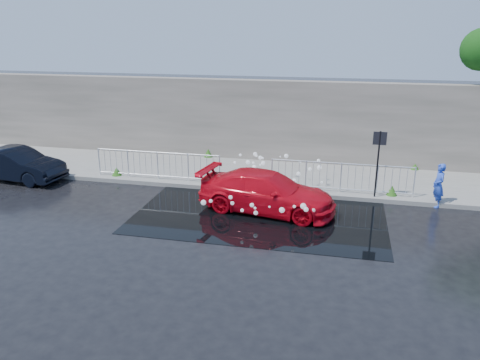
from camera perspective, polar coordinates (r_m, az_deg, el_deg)
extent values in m
plane|color=black|center=(14.56, -0.20, -5.46)|extent=(90.00, 90.00, 0.00)
cube|color=slate|center=(19.13, 3.16, 0.63)|extent=(30.00, 4.00, 0.15)
cube|color=slate|center=(17.26, 2.04, -1.31)|extent=(30.00, 0.25, 0.16)
cube|color=#5E594F|center=(20.79, 4.28, 7.22)|extent=(30.00, 0.60, 3.50)
cube|color=black|center=(15.36, 2.46, -4.14)|extent=(8.00, 5.00, 0.01)
cylinder|color=black|center=(16.78, 16.39, 1.56)|extent=(0.06, 0.06, 2.50)
cube|color=black|center=(16.53, 16.69, 4.88)|extent=(0.45, 0.04, 0.45)
cylinder|color=silver|center=(19.58, -16.78, 2.19)|extent=(0.05, 0.05, 1.10)
cylinder|color=silver|center=(17.71, -2.50, 1.31)|extent=(0.05, 0.05, 1.10)
cylinder|color=silver|center=(18.37, -10.09, 3.34)|extent=(5.00, 0.04, 0.04)
cylinder|color=silver|center=(18.63, -9.93, 0.52)|extent=(5.00, 0.04, 0.04)
cylinder|color=silver|center=(17.31, 3.90, 0.88)|extent=(0.05, 0.05, 1.10)
cylinder|color=silver|center=(17.31, 20.47, -0.26)|extent=(0.05, 0.05, 1.10)
cylinder|color=silver|center=(16.98, 12.30, 1.98)|extent=(5.00, 0.04, 0.04)
cylinder|color=silver|center=(17.27, 12.09, -1.04)|extent=(5.00, 0.04, 0.04)
cone|color=#174312|center=(19.40, -14.80, 1.04)|extent=(0.40, 0.40, 0.33)
cone|color=#174312|center=(18.01, -3.98, 0.25)|extent=(0.36, 0.36, 0.31)
cone|color=#174312|center=(17.39, 6.18, -0.42)|extent=(0.44, 0.44, 0.34)
cone|color=#174312|center=(17.39, 18.04, -1.22)|extent=(0.38, 0.38, 0.35)
cone|color=#174312|center=(21.49, -3.88, 3.31)|extent=(0.42, 0.42, 0.37)
cone|color=#174312|center=(20.87, 20.55, 1.55)|extent=(0.34, 0.34, 0.25)
sphere|color=white|center=(17.71, 1.73, 1.61)|extent=(0.15, 0.15, 0.15)
sphere|color=white|center=(16.45, 3.84, -1.28)|extent=(0.14, 0.14, 0.14)
sphere|color=white|center=(18.44, 2.47, 2.74)|extent=(0.16, 0.16, 0.16)
sphere|color=white|center=(18.26, 2.78, 2.68)|extent=(0.10, 0.10, 0.10)
sphere|color=white|center=(18.46, 0.03, 3.07)|extent=(0.11, 0.11, 0.11)
sphere|color=white|center=(17.70, 2.48, 1.86)|extent=(0.08, 0.08, 0.08)
sphere|color=white|center=(16.65, 3.25, -0.78)|extent=(0.17, 0.17, 0.17)
sphere|color=white|center=(16.86, 9.94, -0.27)|extent=(0.08, 0.08, 0.08)
sphere|color=white|center=(17.66, 1.73, 1.61)|extent=(0.15, 0.15, 0.15)
sphere|color=white|center=(17.08, 6.62, -0.08)|extent=(0.17, 0.17, 0.17)
sphere|color=white|center=(16.80, -0.45, -0.94)|extent=(0.10, 0.10, 0.10)
sphere|color=white|center=(16.79, -0.26, -0.45)|extent=(0.15, 0.15, 0.15)
sphere|color=white|center=(17.98, 7.33, 2.23)|extent=(0.11, 0.11, 0.11)
sphere|color=white|center=(17.77, 2.83, 2.08)|extent=(0.16, 0.16, 0.16)
sphere|color=white|center=(16.86, 0.37, -0.31)|extent=(0.10, 0.10, 0.10)
sphere|color=white|center=(17.19, 7.14, 0.74)|extent=(0.16, 0.16, 0.16)
sphere|color=white|center=(16.65, -0.24, -1.47)|extent=(0.07, 0.07, 0.07)
sphere|color=white|center=(18.36, 1.85, 3.18)|extent=(0.16, 0.16, 0.16)
sphere|color=white|center=(17.46, 8.50, 1.32)|extent=(0.14, 0.14, 0.14)
sphere|color=white|center=(17.80, -0.64, 2.14)|extent=(0.11, 0.11, 0.11)
sphere|color=white|center=(16.43, 10.02, -2.01)|extent=(0.11, 0.11, 0.11)
sphere|color=white|center=(17.18, 0.77, 0.49)|extent=(0.15, 0.15, 0.15)
sphere|color=white|center=(17.59, 2.54, 1.11)|extent=(0.17, 0.17, 0.17)
sphere|color=white|center=(17.18, 5.17, 0.56)|extent=(0.11, 0.11, 0.11)
sphere|color=white|center=(17.51, 9.65, 1.52)|extent=(0.17, 0.17, 0.17)
sphere|color=white|center=(18.09, 9.55, 2.35)|extent=(0.13, 0.13, 0.13)
sphere|color=white|center=(18.52, 2.01, 2.99)|extent=(0.10, 0.10, 0.10)
sphere|color=white|center=(18.16, 4.92, 2.85)|extent=(0.06, 0.06, 0.06)
sphere|color=white|center=(17.23, -1.36, 0.21)|extent=(0.13, 0.13, 0.13)
sphere|color=white|center=(18.06, 0.96, 2.19)|extent=(0.17, 0.17, 0.17)
sphere|color=white|center=(18.30, 5.66, 2.93)|extent=(0.17, 0.17, 0.17)
sphere|color=white|center=(16.55, 5.20, -1.14)|extent=(0.07, 0.07, 0.07)
sphere|color=white|center=(18.09, 1.63, 2.11)|extent=(0.10, 0.10, 0.10)
sphere|color=white|center=(17.26, 2.70, 0.70)|extent=(0.07, 0.07, 0.07)
sphere|color=white|center=(13.90, -4.48, -2.76)|extent=(0.16, 0.16, 0.16)
sphere|color=white|center=(13.54, 3.61, -3.29)|extent=(0.06, 0.06, 0.06)
sphere|color=white|center=(13.62, 5.12, -3.67)|extent=(0.17, 0.17, 0.17)
sphere|color=white|center=(14.18, 0.26, -3.72)|extent=(0.11, 0.11, 0.11)
sphere|color=white|center=(14.01, -1.17, -2.11)|extent=(0.12, 0.12, 0.12)
sphere|color=white|center=(13.98, -3.59, -2.57)|extent=(0.11, 0.11, 0.11)
sphere|color=white|center=(14.29, 8.93, -3.68)|extent=(0.13, 0.13, 0.13)
sphere|color=white|center=(14.17, -0.94, -2.83)|extent=(0.12, 0.12, 0.12)
sphere|color=white|center=(13.64, 1.84, -3.45)|extent=(0.08, 0.08, 0.08)
sphere|color=white|center=(14.02, 6.63, -3.23)|extent=(0.10, 0.10, 0.10)
sphere|color=white|center=(14.13, 1.45, -3.07)|extent=(0.13, 0.13, 0.13)
sphere|color=white|center=(14.40, 1.94, -4.03)|extent=(0.14, 0.14, 0.14)
sphere|color=white|center=(13.54, 7.72, -3.17)|extent=(0.18, 0.18, 0.18)
sphere|color=white|center=(13.20, 8.06, -3.58)|extent=(0.14, 0.14, 0.14)
imported|color=red|center=(15.42, 3.29, -1.47)|extent=(4.78, 2.56, 1.32)
imported|color=black|center=(20.53, -25.59, 1.72)|extent=(4.03, 1.75, 1.29)
imported|color=blue|center=(17.09, 23.05, -0.61)|extent=(0.47, 0.62, 1.51)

